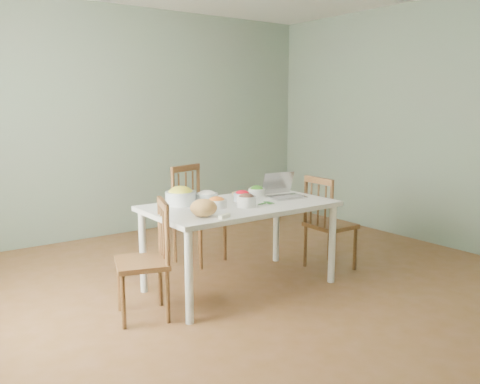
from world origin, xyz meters
TOP-DOWN VIEW (x-y plane):
  - floor at (0.00, 0.00)m, footprint 5.00×5.00m
  - wall_back at (0.00, 2.50)m, footprint 5.00×0.00m
  - wall_right at (2.50, 0.00)m, footprint 0.00×5.00m
  - dining_table at (-0.09, 0.15)m, footprint 1.57×0.88m
  - chair_far at (0.01, 0.97)m, footprint 0.52×0.51m
  - chair_left at (-1.03, 0.07)m, footprint 0.47×0.48m
  - chair_right at (0.91, 0.05)m, footprint 0.39×0.40m
  - bread_boule at (-0.59, -0.08)m, footprint 0.24×0.24m
  - butter_stick at (-0.50, -0.23)m, footprint 0.11×0.07m
  - bowl_squash at (-0.51, 0.41)m, footprint 0.33×0.33m
  - bowl_carrot at (-0.34, 0.12)m, footprint 0.20×0.20m
  - bowl_onion at (-0.29, 0.36)m, footprint 0.19×0.19m
  - bowl_mushroom at (-0.12, 0.02)m, footprint 0.21×0.21m
  - bowl_redpep at (0.00, 0.24)m, footprint 0.20×0.20m
  - bowl_broccoli at (0.24, 0.35)m, footprint 0.16×0.16m
  - flatbread at (0.19, 0.48)m, footprint 0.27×0.27m
  - basil_bunch at (0.09, 0.03)m, footprint 0.18×0.18m
  - laptop at (0.41, 0.13)m, footprint 0.35×0.33m

SIDE VIEW (x-z plane):
  - floor at x=0.00m, z-range 0.00..0.00m
  - dining_table at x=-0.09m, z-range 0.00..0.74m
  - chair_left at x=-1.03m, z-range 0.00..0.88m
  - chair_right at x=0.91m, z-range 0.00..0.90m
  - chair_far at x=0.01m, z-range 0.00..0.96m
  - flatbread at x=0.19m, z-range 0.74..0.75m
  - basil_bunch at x=0.09m, z-range 0.74..0.76m
  - butter_stick at x=-0.50m, z-range 0.74..0.77m
  - bowl_carrot at x=-0.34m, z-range 0.74..0.83m
  - bowl_redpep at x=0.00m, z-range 0.74..0.83m
  - bowl_broccoli at x=0.24m, z-range 0.74..0.83m
  - bowl_onion at x=-0.29m, z-range 0.74..0.84m
  - bowl_mushroom at x=-0.12m, z-range 0.74..0.84m
  - bread_boule at x=-0.59m, z-range 0.74..0.87m
  - bowl_squash at x=-0.51m, z-range 0.74..0.89m
  - laptop at x=0.41m, z-range 0.74..0.95m
  - wall_back at x=0.00m, z-range 0.00..2.70m
  - wall_right at x=2.50m, z-range 0.00..2.70m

